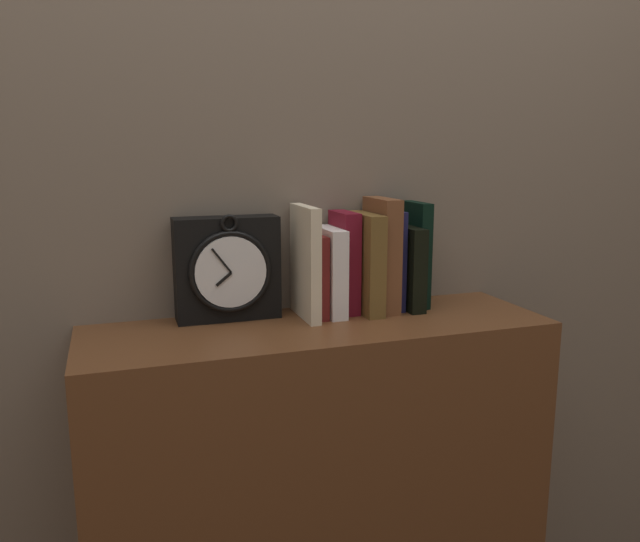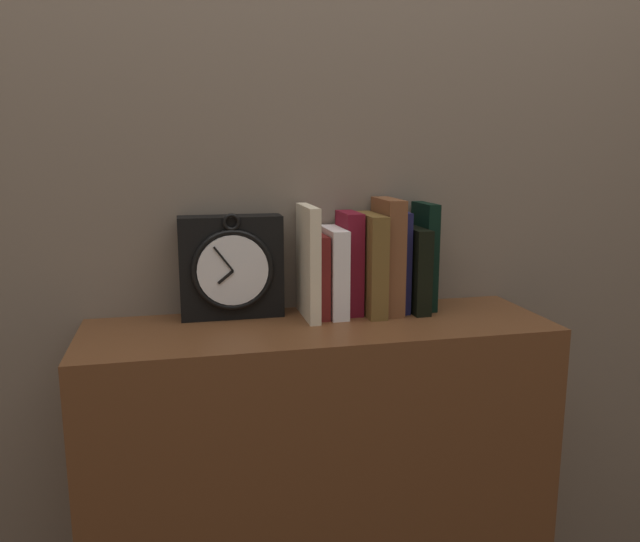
{
  "view_description": "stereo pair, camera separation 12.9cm",
  "coord_description": "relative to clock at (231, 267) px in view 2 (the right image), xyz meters",
  "views": [
    {
      "loc": [
        -0.41,
        -1.2,
        1.29
      ],
      "look_at": [
        0.0,
        0.0,
        1.04
      ],
      "focal_mm": 35.0,
      "sensor_mm": 36.0,
      "label": 1
    },
    {
      "loc": [
        -0.28,
        -1.23,
        1.29
      ],
      "look_at": [
        0.0,
        0.0,
        1.04
      ],
      "focal_mm": 35.0,
      "sensor_mm": 36.0,
      "label": 2
    }
  ],
  "objects": [
    {
      "name": "clock",
      "position": [
        0.0,
        0.0,
        0.0
      ],
      "size": [
        0.22,
        0.08,
        0.23
      ],
      "color": "black",
      "rests_on": "bookshelf"
    },
    {
      "name": "book_slot7_black",
      "position": [
        0.41,
        -0.03,
        -0.02
      ],
      "size": [
        0.04,
        0.14,
        0.19
      ],
      "color": "black",
      "rests_on": "bookshelf"
    },
    {
      "name": "bookshelf",
      "position": [
        0.17,
        -0.1,
        -0.58
      ],
      "size": [
        0.98,
        0.31,
        0.93
      ],
      "color": "brown",
      "rests_on": "ground_plane"
    },
    {
      "name": "wall_back",
      "position": [
        0.17,
        0.08,
        0.26
      ],
      "size": [
        6.0,
        0.05,
        2.6
      ],
      "color": "#756656",
      "rests_on": "ground_plane"
    },
    {
      "name": "book_slot6_navy",
      "position": [
        0.38,
        -0.02,
        0.0
      ],
      "size": [
        0.02,
        0.12,
        0.23
      ],
      "color": "#1B1B48",
      "rests_on": "bookshelf"
    },
    {
      "name": "book_slot5_brown",
      "position": [
        0.35,
        -0.03,
        0.02
      ],
      "size": [
        0.04,
        0.14,
        0.25
      ],
      "color": "brown",
      "rests_on": "bookshelf"
    },
    {
      "name": "book_slot4_brown",
      "position": [
        0.3,
        -0.03,
        0.0
      ],
      "size": [
        0.04,
        0.15,
        0.22
      ],
      "color": "brown",
      "rests_on": "bookshelf"
    },
    {
      "name": "book_slot1_maroon",
      "position": [
        0.19,
        -0.02,
        -0.02
      ],
      "size": [
        0.03,
        0.13,
        0.18
      ],
      "color": "maroon",
      "rests_on": "bookshelf"
    },
    {
      "name": "book_slot8_black",
      "position": [
        0.44,
        -0.01,
        0.01
      ],
      "size": [
        0.03,
        0.11,
        0.24
      ],
      "color": "black",
      "rests_on": "bookshelf"
    },
    {
      "name": "book_slot2_white",
      "position": [
        0.22,
        -0.03,
        -0.01
      ],
      "size": [
        0.04,
        0.14,
        0.19
      ],
      "color": "white",
      "rests_on": "bookshelf"
    },
    {
      "name": "book_slot0_cream",
      "position": [
        0.16,
        -0.04,
        0.01
      ],
      "size": [
        0.02,
        0.15,
        0.24
      ],
      "color": "beige",
      "rests_on": "bookshelf"
    },
    {
      "name": "book_slot3_maroon",
      "position": [
        0.26,
        -0.02,
        0.0
      ],
      "size": [
        0.04,
        0.11,
        0.23
      ],
      "color": "maroon",
      "rests_on": "bookshelf"
    }
  ]
}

